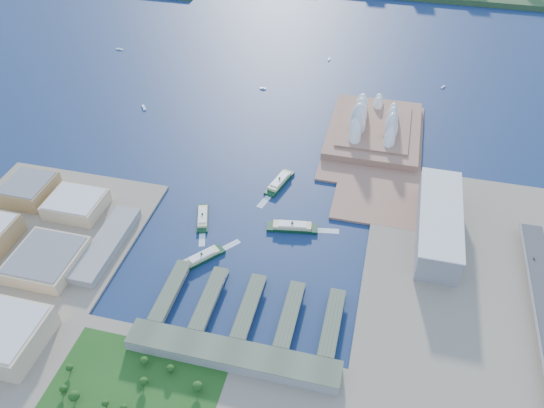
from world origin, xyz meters
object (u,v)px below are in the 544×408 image
(opera_house, at_px, (376,115))
(ferry_a, at_px, (203,216))
(toaster_building, at_px, (438,223))
(ferry_b, at_px, (280,181))
(ferry_c, at_px, (202,256))
(ferry_d, at_px, (292,225))
(car_c, at_px, (534,258))

(opera_house, bearing_deg, ferry_a, -127.63)
(toaster_building, bearing_deg, ferry_b, 165.24)
(ferry_c, relative_size, ferry_d, 0.90)
(toaster_building, relative_size, car_c, 36.61)
(ferry_b, bearing_deg, car_c, 0.37)
(ferry_c, bearing_deg, ferry_a, -31.66)
(opera_house, height_order, ferry_a, opera_house)
(ferry_a, relative_size, ferry_c, 0.93)
(toaster_building, height_order, ferry_a, toaster_building)
(ferry_a, relative_size, car_c, 11.83)
(ferry_d, bearing_deg, opera_house, -27.20)
(ferry_c, relative_size, car_c, 12.69)
(ferry_a, bearing_deg, toaster_building, -10.19)
(opera_house, relative_size, ferry_a, 3.59)
(toaster_building, bearing_deg, ferry_d, -170.50)
(ferry_c, bearing_deg, opera_house, -78.54)
(opera_house, xyz_separation_m, ferry_a, (-182.20, -236.38, -27.26))
(opera_house, height_order, toaster_building, opera_house)
(toaster_building, xyz_separation_m, ferry_d, (-164.11, -27.45, -14.86))
(toaster_building, height_order, car_c, toaster_building)
(toaster_building, relative_size, ferry_d, 2.60)
(ferry_b, bearing_deg, opera_house, 69.06)
(opera_house, bearing_deg, ferry_b, -126.13)
(ferry_a, xyz_separation_m, ferry_b, (74.24, 88.52, 0.75))
(toaster_building, distance_m, ferry_a, 275.07)
(opera_house, relative_size, car_c, 42.51)
(opera_house, distance_m, ferry_d, 240.66)
(ferry_b, bearing_deg, ferry_c, -94.00)
(toaster_building, distance_m, car_c, 104.66)
(opera_house, xyz_separation_m, car_c, (191.00, -226.95, -16.54))
(opera_house, bearing_deg, ferry_c, -118.22)
(ferry_b, xyz_separation_m, ferry_c, (-52.86, -151.84, -0.40))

